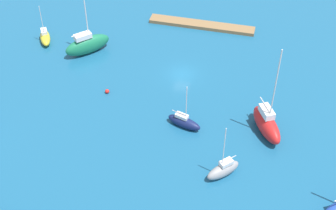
{
  "coord_description": "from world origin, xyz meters",
  "views": [
    {
      "loc": [
        -12.2,
        59.07,
        46.88
      ],
      "look_at": [
        0.0,
        9.26,
        1.5
      ],
      "focal_mm": 52.16,
      "sensor_mm": 36.0,
      "label": 1
    }
  ],
  "objects": [
    {
      "name": "water",
      "position": [
        0.0,
        0.0,
        0.0
      ],
      "size": [
        160.0,
        160.0,
        0.0
      ],
      "primitive_type": "plane",
      "color": "#19567F",
      "rests_on": "ground"
    },
    {
      "name": "mooring_buoy_red",
      "position": [
        9.86,
        7.13,
        0.32
      ],
      "size": [
        0.64,
        0.64,
        0.64
      ],
      "primitive_type": "sphere",
      "color": "red",
      "rests_on": "water"
    },
    {
      "name": "sailboat_yellow_center_basin",
      "position": [
        24.49,
        -3.29,
        0.87
      ],
      "size": [
        3.71,
        4.85,
        7.0
      ],
      "rotation": [
        0.0,
        0.0,
        2.09
      ],
      "color": "yellow",
      "rests_on": "water"
    },
    {
      "name": "sailboat_gray_outer_mooring",
      "position": [
        -9.37,
        18.79,
        1.0
      ],
      "size": [
        4.36,
        4.41,
        8.26
      ],
      "rotation": [
        0.0,
        0.0,
        0.8
      ],
      "color": "gray",
      "rests_on": "water"
    },
    {
      "name": "sailboat_navy_lone_south",
      "position": [
        -2.79,
        11.4,
        0.85
      ],
      "size": [
        5.15,
        2.8,
        7.14
      ],
      "rotation": [
        0.0,
        0.0,
        2.85
      ],
      "color": "#141E4C",
      "rests_on": "water"
    },
    {
      "name": "sailboat_red_off_beacon",
      "position": [
        -13.82,
        9.82,
        1.56
      ],
      "size": [
        5.49,
        7.39,
        13.9
      ],
      "rotation": [
        0.0,
        0.0,
        2.08
      ],
      "color": "red",
      "rests_on": "water"
    },
    {
      "name": "sailboat_green_along_channel",
      "position": [
        16.32,
        -1.96,
        1.65
      ],
      "size": [
        6.93,
        7.11,
        13.21
      ],
      "rotation": [
        0.0,
        0.0,
        3.95
      ],
      "color": "#19724C",
      "rests_on": "water"
    },
    {
      "name": "pier_dock",
      "position": [
        -0.37,
        -14.3,
        0.31
      ],
      "size": [
        18.68,
        2.36,
        0.61
      ],
      "primitive_type": "cube",
      "color": "olive",
      "rests_on": "ground"
    }
  ]
}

